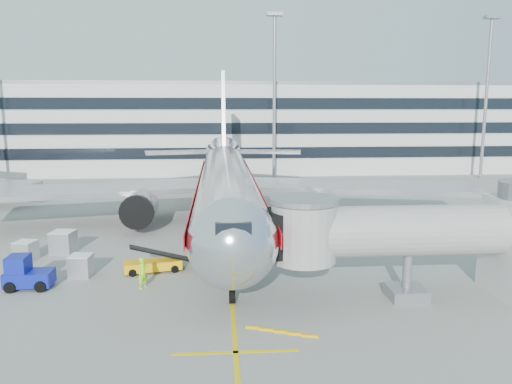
{
  "coord_description": "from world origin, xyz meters",
  "views": [
    {
      "loc": [
        -0.68,
        -35.86,
        11.37
      ],
      "look_at": [
        2.57,
        7.4,
        4.0
      ],
      "focal_mm": 35.0,
      "sensor_mm": 36.0,
      "label": 1
    }
  ],
  "objects": [
    {
      "name": "stop_bar",
      "position": [
        0.0,
        -14.0,
        0.01
      ],
      "size": [
        6.0,
        0.25,
        0.01
      ],
      "primitive_type": "cube",
      "color": "#E5BB0C",
      "rests_on": "ground"
    },
    {
      "name": "belt_loader",
      "position": [
        -5.38,
        -1.87,
        0.56
      ],
      "size": [
        4.25,
        2.24,
        1.98
      ],
      "color": "#FFB50A",
      "rests_on": "ground"
    },
    {
      "name": "jet_bridge",
      "position": [
        12.18,
        -8.0,
        3.87
      ],
      "size": [
        17.8,
        4.5,
        7.0
      ],
      "color": "silver",
      "rests_on": "ground"
    },
    {
      "name": "terminal",
      "position": [
        0.0,
        57.95,
        7.8
      ],
      "size": [
        150.0,
        24.25,
        15.6
      ],
      "color": "silver",
      "rests_on": "ground"
    },
    {
      "name": "light_mast_east",
      "position": [
        42.0,
        42.0,
        14.88
      ],
      "size": [
        2.4,
        1.2,
        25.45
      ],
      "color": "gray",
      "rests_on": "ground"
    },
    {
      "name": "cargo_container_left",
      "position": [
        -15.25,
        1.5,
        0.75
      ],
      "size": [
        1.68,
        1.68,
        1.48
      ],
      "color": "#ABADB2",
      "rests_on": "ground"
    },
    {
      "name": "cargo_container_front",
      "position": [
        -10.12,
        -2.5,
        0.75
      ],
      "size": [
        1.52,
        1.52,
        1.5
      ],
      "color": "#ABADB2",
      "rests_on": "ground"
    },
    {
      "name": "lead_in_line",
      "position": [
        0.0,
        10.0,
        0.01
      ],
      "size": [
        0.25,
        70.0,
        0.01
      ],
      "primitive_type": "cube",
      "color": "#E5BB0C",
      "rests_on": "ground"
    },
    {
      "name": "cargo_container_right",
      "position": [
        -12.99,
        3.24,
        0.89
      ],
      "size": [
        1.91,
        1.91,
        1.77
      ],
      "color": "#ABADB2",
      "rests_on": "ground"
    },
    {
      "name": "light_mast_centre",
      "position": [
        8.0,
        42.0,
        14.88
      ],
      "size": [
        2.4,
        1.2,
        25.45
      ],
      "color": "gray",
      "rests_on": "ground"
    },
    {
      "name": "ground",
      "position": [
        0.0,
        0.0,
        0.0
      ],
      "size": [
        180.0,
        180.0,
        0.0
      ],
      "primitive_type": "plane",
      "color": "gray",
      "rests_on": "ground"
    },
    {
      "name": "ramp_worker",
      "position": [
        -5.57,
        -5.16,
        1.01
      ],
      "size": [
        0.86,
        0.87,
        2.02
      ],
      "primitive_type": "imported",
      "rotation": [
        0.0,
        0.0,
        0.82
      ],
      "color": "#ACFF1A",
      "rests_on": "ground"
    },
    {
      "name": "main_jet",
      "position": [
        0.0,
        11.72,
        4.23
      ],
      "size": [
        50.95,
        48.7,
        16.06
      ],
      "color": "silver",
      "rests_on": "ground"
    },
    {
      "name": "baggage_tug",
      "position": [
        -12.99,
        -4.55,
        0.93
      ],
      "size": [
        2.87,
        1.86,
        2.14
      ],
      "color": "#0D1995",
      "rests_on": "ground"
    }
  ]
}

